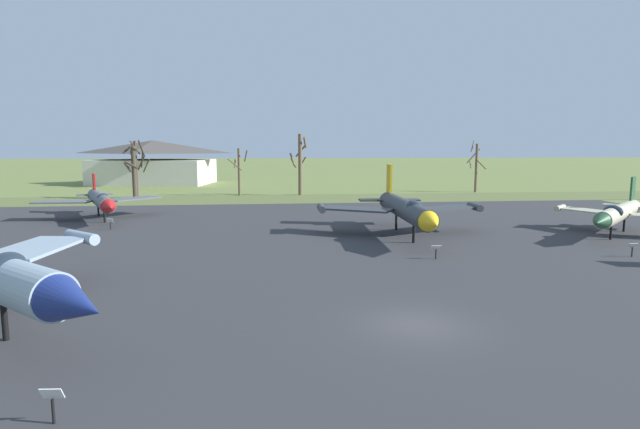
{
  "coord_description": "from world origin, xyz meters",
  "views": [
    {
      "loc": [
        -5.97,
        -19.12,
        7.11
      ],
      "look_at": [
        -1.93,
        17.83,
        2.17
      ],
      "focal_mm": 28.75,
      "sensor_mm": 36.0,
      "label": 1
    }
  ],
  "objects": [
    {
      "name": "ground_plane",
      "position": [
        0.0,
        0.0,
        0.0
      ],
      "size": [
        600.0,
        600.0,
        0.0
      ],
      "primitive_type": "plane",
      "color": "olive"
    },
    {
      "name": "asphalt_apron",
      "position": [
        0.0,
        16.6,
        0.03
      ],
      "size": [
        76.61,
        55.35,
        0.05
      ],
      "primitive_type": "cube",
      "color": "#333335",
      "rests_on": "ground"
    },
    {
      "name": "grass_verge_strip",
      "position": [
        0.0,
        50.28,
        0.03
      ],
      "size": [
        136.61,
        12.0,
        0.06
      ],
      "primitive_type": "cube",
      "color": "#5D6836",
      "rests_on": "ground"
    },
    {
      "name": "jet_fighter_front_left",
      "position": [
        5.04,
        19.77,
        2.25
      ],
      "size": [
        13.6,
        16.05,
        5.53
      ],
      "color": "#33383D",
      "rests_on": "ground"
    },
    {
      "name": "info_placard_front_left",
      "position": [
        4.75,
        11.58,
        0.62
      ],
      "size": [
        0.66,
        0.3,
        0.94
      ],
      "color": "black",
      "rests_on": "ground"
    },
    {
      "name": "jet_fighter_front_right",
      "position": [
        -21.74,
        32.25,
        1.96
      ],
      "size": [
        11.25,
        13.52,
        4.27
      ],
      "color": "#565B60",
      "rests_on": "ground"
    },
    {
      "name": "info_placard_front_right",
      "position": [
        -19.12,
        25.87,
        0.64
      ],
      "size": [
        0.53,
        0.23,
        1.04
      ],
      "color": "black",
      "rests_on": "ground"
    },
    {
      "name": "info_placard_rear_left",
      "position": [
        -11.43,
        -6.13,
        0.65
      ],
      "size": [
        0.57,
        0.26,
        1.04
      ],
      "color": "black",
      "rests_on": "ground"
    },
    {
      "name": "jet_fighter_rear_right",
      "position": [
        21.94,
        18.3,
        1.89
      ],
      "size": [
        11.26,
        10.79,
        4.52
      ],
      "color": "#B7B293",
      "rests_on": "ground"
    },
    {
      "name": "info_placard_rear_right",
      "position": [
        17.55,
        10.86,
        0.62
      ],
      "size": [
        0.6,
        0.28,
        0.96
      ],
      "color": "black",
      "rests_on": "ground"
    },
    {
      "name": "bare_tree_far_left",
      "position": [
        -23.47,
        52.45,
        4.04
      ],
      "size": [
        2.81,
        2.79,
        8.0
      ],
      "color": "#42382D",
      "rests_on": "ground"
    },
    {
      "name": "bare_tree_left_of_center",
      "position": [
        -23.25,
        53.59,
        4.36
      ],
      "size": [
        2.64,
        2.81,
        7.94
      ],
      "color": "#42382D",
      "rests_on": "ground"
    },
    {
      "name": "bare_tree_center",
      "position": [
        -9.52,
        55.93,
        3.7
      ],
      "size": [
        2.94,
        2.93,
        6.87
      ],
      "color": "brown",
      "rests_on": "ground"
    },
    {
      "name": "bare_tree_right_of_center",
      "position": [
        -0.75,
        55.67,
        4.73
      ],
      "size": [
        2.53,
        2.48,
        8.93
      ],
      "color": "brown",
      "rests_on": "ground"
    },
    {
      "name": "bare_tree_far_right",
      "position": [
        27.05,
        58.09,
        4.12
      ],
      "size": [
        2.66,
        2.71,
        8.08
      ],
      "color": "brown",
      "rests_on": "ground"
    },
    {
      "name": "visitor_building",
      "position": [
        -26.96,
        81.96,
        4.06
      ],
      "size": [
        23.88,
        17.68,
        8.29
      ],
      "color": "beige",
      "rests_on": "ground"
    }
  ]
}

